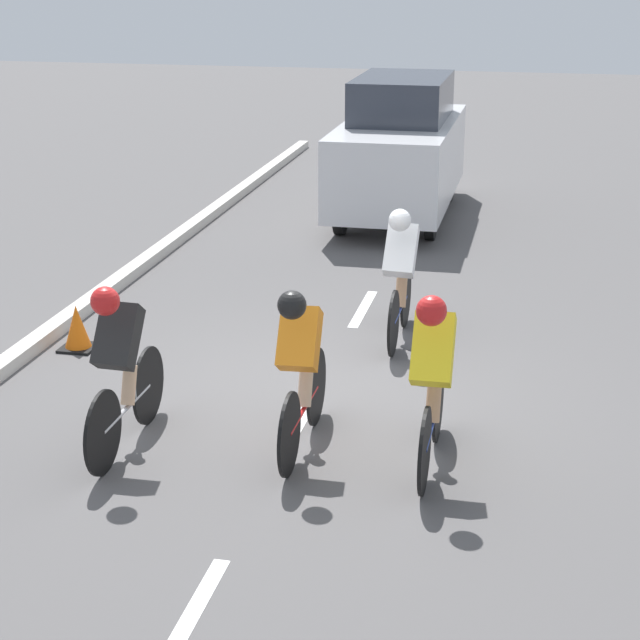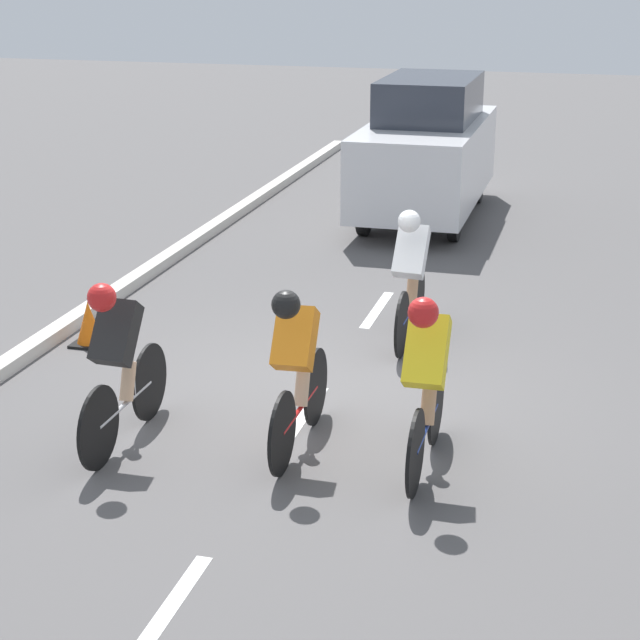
{
  "view_description": "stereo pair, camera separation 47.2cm",
  "coord_description": "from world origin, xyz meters",
  "px_view_note": "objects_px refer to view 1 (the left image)",
  "views": [
    {
      "loc": [
        -2.04,
        9.27,
        4.03
      ],
      "look_at": [
        -0.16,
        0.54,
        0.95
      ],
      "focal_mm": 60.0,
      "sensor_mm": 36.0,
      "label": 1
    },
    {
      "loc": [
        -2.5,
        9.16,
        4.03
      ],
      "look_at": [
        -0.16,
        0.54,
        0.95
      ],
      "focal_mm": 60.0,
      "sensor_mm": 36.0,
      "label": 2
    }
  ],
  "objects_px": {
    "cyclist_yellow": "(432,375)",
    "support_car": "(400,148)",
    "cyclist_orange": "(300,365)",
    "traffic_cone": "(77,328)",
    "cyclist_white": "(400,271)",
    "cyclist_black": "(120,362)"
  },
  "relations": [
    {
      "from": "cyclist_white",
      "to": "cyclist_black",
      "type": "xyz_separation_m",
      "value": [
        1.9,
        3.13,
        -0.01
      ]
    },
    {
      "from": "cyclist_orange",
      "to": "traffic_cone",
      "type": "xyz_separation_m",
      "value": [
        2.9,
        -1.91,
        -0.56
      ]
    },
    {
      "from": "cyclist_orange",
      "to": "traffic_cone",
      "type": "height_order",
      "value": "cyclist_orange"
    },
    {
      "from": "cyclist_yellow",
      "to": "support_car",
      "type": "xyz_separation_m",
      "value": [
        1.52,
        -8.79,
        0.27
      ]
    },
    {
      "from": "cyclist_yellow",
      "to": "support_car",
      "type": "height_order",
      "value": "support_car"
    },
    {
      "from": "cyclist_black",
      "to": "support_car",
      "type": "height_order",
      "value": "support_car"
    },
    {
      "from": "cyclist_white",
      "to": "support_car",
      "type": "xyz_separation_m",
      "value": [
        0.85,
        -5.86,
        0.28
      ]
    },
    {
      "from": "cyclist_white",
      "to": "cyclist_orange",
      "type": "relative_size",
      "value": 0.96
    },
    {
      "from": "cyclist_orange",
      "to": "support_car",
      "type": "xyz_separation_m",
      "value": [
        0.41,
        -8.7,
        0.3
      ]
    },
    {
      "from": "cyclist_orange",
      "to": "traffic_cone",
      "type": "relative_size",
      "value": 3.51
    },
    {
      "from": "cyclist_white",
      "to": "cyclist_yellow",
      "type": "height_order",
      "value": "cyclist_yellow"
    },
    {
      "from": "cyclist_black",
      "to": "traffic_cone",
      "type": "bearing_deg",
      "value": -57.11
    },
    {
      "from": "cyclist_white",
      "to": "cyclist_orange",
      "type": "xyz_separation_m",
      "value": [
        0.43,
        2.84,
        -0.02
      ]
    },
    {
      "from": "cyclist_black",
      "to": "traffic_cone",
      "type": "relative_size",
      "value": 3.53
    },
    {
      "from": "cyclist_yellow",
      "to": "support_car",
      "type": "bearing_deg",
      "value": -80.18
    },
    {
      "from": "cyclist_white",
      "to": "cyclist_black",
      "type": "height_order",
      "value": "cyclist_white"
    },
    {
      "from": "cyclist_white",
      "to": "cyclist_black",
      "type": "distance_m",
      "value": 3.66
    },
    {
      "from": "cyclist_orange",
      "to": "cyclist_yellow",
      "type": "bearing_deg",
      "value": 175.02
    },
    {
      "from": "traffic_cone",
      "to": "cyclist_black",
      "type": "bearing_deg",
      "value": 122.89
    },
    {
      "from": "cyclist_yellow",
      "to": "cyclist_white",
      "type": "bearing_deg",
      "value": -77.08
    },
    {
      "from": "cyclist_black",
      "to": "support_car",
      "type": "bearing_deg",
      "value": -96.69
    },
    {
      "from": "support_car",
      "to": "traffic_cone",
      "type": "height_order",
      "value": "support_car"
    }
  ]
}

